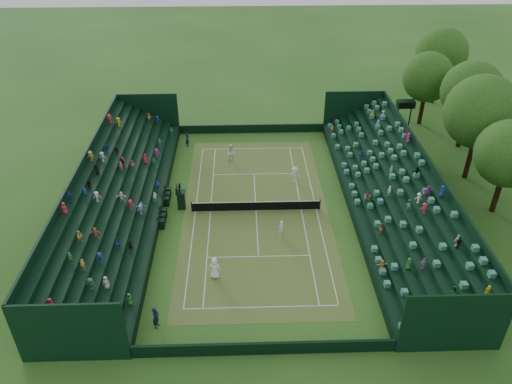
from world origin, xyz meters
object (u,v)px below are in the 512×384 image
player_far_east (295,174)px  umpire_chair (181,198)px  tennis_net (256,206)px  player_near_west (215,268)px  player_far_west (231,153)px  player_near_east (281,229)px

player_far_east → umpire_chair: bearing=-160.4°
tennis_net → player_far_east: player_far_east is taller
player_near_west → umpire_chair: bearing=-61.8°
player_near_west → player_far_west: size_ratio=0.92×
tennis_net → player_near_west: 9.32m
tennis_net → player_near_east: bearing=-62.8°
tennis_net → umpire_chair: umpire_chair is taller
umpire_chair → player_far_east: bearing=21.6°
umpire_chair → player_far_east: umpire_chair is taller
player_far_east → player_far_west: bearing=143.8°
player_near_west → player_far_east: (7.35, 13.51, -0.08)m
umpire_chair → player_far_west: (4.46, 8.51, -0.16)m
player_near_east → player_far_east: 8.90m
tennis_net → player_near_west: player_near_west is taller
player_near_east → tennis_net: bearing=-99.8°
umpire_chair → player_near_east: size_ratio=1.67×
tennis_net → player_near_east: 4.33m
player_near_west → player_far_east: bearing=-110.3°
player_near_east → player_far_west: (-4.27, 12.95, 0.18)m
player_near_east → player_far_west: 13.63m
player_near_west → player_far_east: player_near_west is taller
player_near_west → player_far_east: 15.38m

